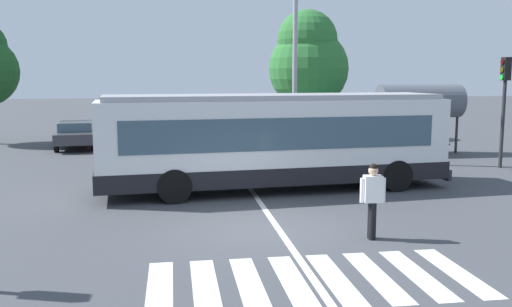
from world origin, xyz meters
The scene contains 15 objects.
ground_plane centered at (0.00, 0.00, 0.00)m, with size 160.00×160.00×0.00m, color #424449.
city_transit_bus centered at (1.16, 4.44, 1.59)m, with size 11.36×3.58×3.06m.
pedestrian_crossing_street centered at (2.35, -1.24, 0.97)m, with size 0.58×0.29×1.72m.
parked_car_charcoal centered at (-6.87, 16.09, 0.77)m, with size 2.23×4.65×1.35m.
parked_car_red centered at (-4.41, 15.82, 0.77)m, with size 2.20×4.64×1.35m.
parked_car_black centered at (-1.75, 15.54, 0.77)m, with size 1.93×4.53×1.35m.
parked_car_silver centered at (1.08, 15.85, 0.77)m, with size 1.97×4.55×1.35m.
parked_car_champagne centered at (3.78, 16.21, 0.77)m, with size 2.05×4.59×1.35m.
parked_car_teal centered at (6.40, 16.18, 0.77)m, with size 2.19×4.64×1.35m.
traffic_light_far_corner centered at (10.87, 7.32, 2.94)m, with size 0.33×0.32×4.36m.
bus_stop_shelter centered at (9.30, 11.48, 2.42)m, with size 3.94×1.54×3.25m.
twin_arm_street_lamp centered at (3.07, 10.10, 6.25)m, with size 4.94×0.32×10.27m.
background_tree_right centered at (5.95, 19.43, 4.54)m, with size 4.73×4.73×7.48m.
crosswalk_painted_stripes centered at (0.43, -3.50, 0.00)m, with size 5.92×2.67×0.01m.
lane_center_line centered at (0.43, 2.00, 0.00)m, with size 0.16×24.00×0.01m, color silver.
Camera 1 is at (-2.02, -12.77, 3.64)m, focal length 38.80 mm.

